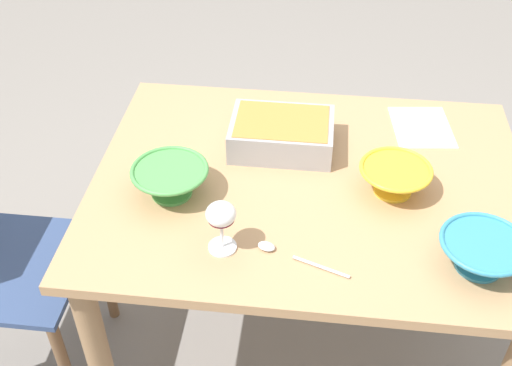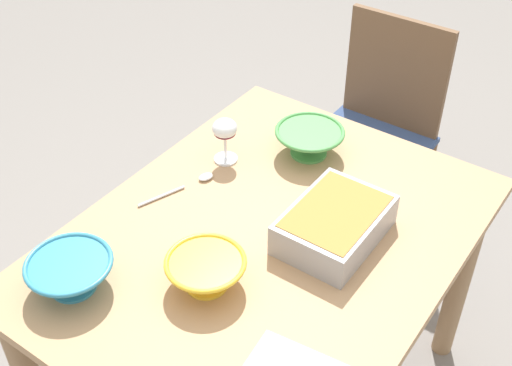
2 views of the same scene
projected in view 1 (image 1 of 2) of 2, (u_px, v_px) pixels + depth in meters
name	position (u px, v px, depth m)	size (l,w,h in m)	color
ground_plane	(298.00, 343.00, 2.21)	(8.00, 8.00, 0.00)	gray
dining_table	(307.00, 213.00, 1.81)	(1.20, 0.91, 0.75)	tan
wine_glass	(221.00, 218.00, 1.47)	(0.07, 0.07, 0.14)	white
casserole_dish	(282.00, 133.00, 1.82)	(0.30, 0.21, 0.09)	#99999E
mixing_bowl	(170.00, 180.00, 1.66)	(0.21, 0.21, 0.09)	#4C994C
small_bowl	(482.00, 253.00, 1.46)	(0.21, 0.21, 0.08)	teal
serving_bowl	(395.00, 178.00, 1.67)	(0.19, 0.19, 0.08)	yellow
serving_spoon	(284.00, 253.00, 1.51)	(0.23, 0.10, 0.01)	silver
napkin	(422.00, 127.00, 1.93)	(0.17, 0.22, 0.00)	#B2CCB7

